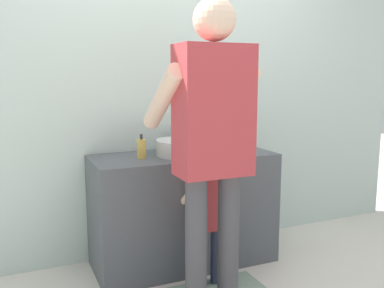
{
  "coord_description": "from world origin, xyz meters",
  "views": [
    {
      "loc": [
        -1.12,
        -2.41,
        1.35
      ],
      "look_at": [
        0.0,
        0.15,
        0.9
      ],
      "focal_mm": 39.48,
      "sensor_mm": 36.0,
      "label": 1
    }
  ],
  "objects_px": {
    "child_toddler": "(208,211)",
    "adult_parent": "(212,131)",
    "toothbrush_cup": "(221,143)",
    "soap_bottle": "(141,149)"
  },
  "relations": [
    {
      "from": "toothbrush_cup",
      "to": "child_toddler",
      "type": "distance_m",
      "value": 0.64
    },
    {
      "from": "adult_parent",
      "to": "child_toddler",
      "type": "bearing_deg",
      "value": 68.18
    },
    {
      "from": "child_toddler",
      "to": "adult_parent",
      "type": "bearing_deg",
      "value": -111.82
    },
    {
      "from": "toothbrush_cup",
      "to": "soap_bottle",
      "type": "bearing_deg",
      "value": -175.78
    },
    {
      "from": "soap_bottle",
      "to": "child_toddler",
      "type": "xyz_separation_m",
      "value": [
        0.31,
        -0.39,
        -0.36
      ]
    },
    {
      "from": "toothbrush_cup",
      "to": "soap_bottle",
      "type": "distance_m",
      "value": 0.63
    },
    {
      "from": "toothbrush_cup",
      "to": "soap_bottle",
      "type": "relative_size",
      "value": 1.25
    },
    {
      "from": "child_toddler",
      "to": "adult_parent",
      "type": "distance_m",
      "value": 0.61
    },
    {
      "from": "soap_bottle",
      "to": "child_toddler",
      "type": "bearing_deg",
      "value": -51.23
    },
    {
      "from": "soap_bottle",
      "to": "adult_parent",
      "type": "height_order",
      "value": "adult_parent"
    }
  ]
}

